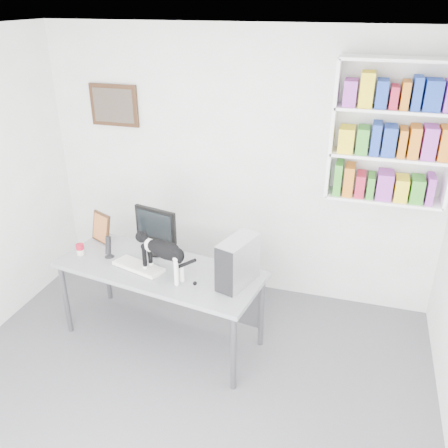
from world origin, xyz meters
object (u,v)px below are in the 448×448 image
Objects in this scene: desk at (162,303)px; speaker at (108,247)px; leaning_print at (101,227)px; pc_tower at (238,262)px; soup_can at (80,249)px; monitor at (156,230)px; bookshelf at (393,133)px; keyboard at (139,266)px; cat at (164,258)px.

desk is 8.67× the size of speaker.
leaning_print is (-0.73, 0.31, 0.53)m from desk.
pc_tower reaches higher than soup_can.
leaning_print is at bearing -175.99° from pc_tower.
desk is 0.67m from monitor.
speaker is 2.00× the size of soup_can.
bookshelf is at bearing 60.06° from pc_tower.
soup_can reaches higher than keyboard.
keyboard is 0.80× the size of cat.
speaker is at bearing -176.46° from cat.
leaning_print is at bearing 165.80° from desk.
leaning_print is (-2.54, -0.64, -0.94)m from bookshelf.
monitor is (-0.12, 0.25, 0.60)m from desk.
speaker is (-2.32, -0.90, -0.99)m from bookshelf.
leaning_print is 0.94m from cat.
soup_can is at bearing -170.53° from keyboard.
monitor is at bearing 124.71° from desk.
desk is 4.01× the size of monitor.
leaning_print is (-1.45, 0.35, -0.05)m from pc_tower.
cat is (0.11, -0.12, 0.56)m from desk.
leaning_print is at bearing 144.59° from speaker.
desk is at bearing 9.00° from speaker.
leaning_print is 0.52× the size of cat.
bookshelf reaches higher than keyboard.
monitor is 1.12× the size of pc_tower.
cat reaches higher than desk.
bookshelf is 2.78m from leaning_print.
monitor reaches higher than desk.
pc_tower reaches higher than keyboard.
keyboard is 0.32m from cat.
desk is 0.90m from soup_can.
bookshelf is at bearing 39.34° from leaning_print.
bookshelf reaches higher than pc_tower.
monitor is at bearing 140.59° from cat.
pc_tower is at bearing 5.84° from desk.
keyboard is at bearing -2.72° from speaker.
desk is 0.93m from pc_tower.
cat is at bearing -46.06° from monitor.
speaker is (-0.39, -0.20, -0.12)m from monitor.
monitor is at bearing 19.68° from leaning_print.
pc_tower is at bearing -137.50° from bookshelf.
desk is 0.71m from speaker.
leaning_print is at bearing 78.92° from soup_can.
pc_tower is 1.24m from speaker.
monitor is (-1.93, -0.70, -0.87)m from bookshelf.
soup_can is 0.91m from cat.
keyboard is at bearing -152.83° from bookshelf.
desk is at bearing -51.76° from monitor.
soup_can reaches higher than desk.
monitor reaches higher than soup_can.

